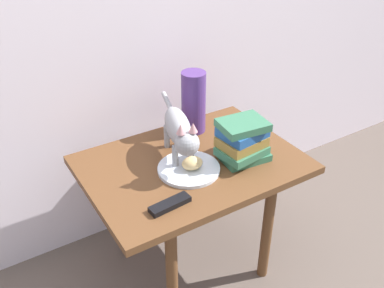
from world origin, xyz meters
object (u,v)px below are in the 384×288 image
at_px(side_table, 192,176).
at_px(book_stack, 242,141).
at_px(plate, 189,169).
at_px(green_vase, 194,102).
at_px(cat, 179,130).
at_px(bread_roll, 192,163).
at_px(tv_remote, 170,204).

relative_size(side_table, book_stack, 4.04).
bearing_deg(plate, green_vase, 54.90).
bearing_deg(book_stack, cat, 149.47).
bearing_deg(book_stack, green_vase, 97.75).
bearing_deg(bread_roll, green_vase, 57.34).
bearing_deg(bread_roll, tv_remote, -142.05).
distance_m(side_table, book_stack, 0.25).
height_order(bread_roll, green_vase, green_vase).
bearing_deg(tv_remote, green_vase, 44.46).
distance_m(cat, book_stack, 0.25).
bearing_deg(side_table, book_stack, -26.55).
height_order(plate, bread_roll, bread_roll).
relative_size(cat, green_vase, 1.72).
bearing_deg(green_vase, bread_roll, -122.66).
bearing_deg(green_vase, side_table, -123.14).
xyz_separation_m(bread_roll, cat, (0.00, 0.10, 0.09)).
relative_size(plate, book_stack, 1.14).
relative_size(cat, tv_remote, 3.08).
xyz_separation_m(plate, cat, (0.01, 0.08, 0.13)).
distance_m(cat, tv_remote, 0.31).
height_order(plate, tv_remote, tv_remote).
distance_m(plate, cat, 0.15).
height_order(cat, green_vase, green_vase).
xyz_separation_m(cat, green_vase, (0.17, 0.17, 0.00)).
height_order(side_table, green_vase, green_vase).
xyz_separation_m(side_table, plate, (-0.04, -0.05, 0.08)).
distance_m(book_stack, green_vase, 0.30).
bearing_deg(green_vase, tv_remote, -130.51).
bearing_deg(tv_remote, side_table, 38.01).
xyz_separation_m(plate, book_stack, (0.22, -0.04, 0.08)).
bearing_deg(cat, green_vase, 45.38).
height_order(book_stack, green_vase, green_vase).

